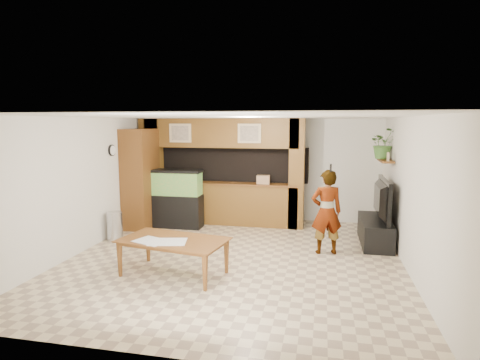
% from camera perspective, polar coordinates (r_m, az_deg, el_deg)
% --- Properties ---
extents(floor, '(6.50, 6.50, 0.00)m').
position_cam_1_polar(floor, '(7.57, -0.75, -11.08)').
color(floor, '#C8B58B').
rests_on(floor, ground).
extents(ceiling, '(6.50, 6.50, 0.00)m').
position_cam_1_polar(ceiling, '(7.16, -0.78, 8.99)').
color(ceiling, white).
rests_on(ceiling, wall_back).
extents(wall_back, '(6.00, 0.00, 6.00)m').
position_cam_1_polar(wall_back, '(10.42, 3.14, 1.53)').
color(wall_back, silver).
rests_on(wall_back, floor).
extents(wall_left, '(0.00, 6.50, 6.50)m').
position_cam_1_polar(wall_left, '(8.42, -21.10, -0.56)').
color(wall_left, silver).
rests_on(wall_left, floor).
extents(wall_right, '(0.00, 6.50, 6.50)m').
position_cam_1_polar(wall_right, '(7.23, 23.15, -2.03)').
color(wall_right, silver).
rests_on(wall_right, floor).
extents(partition, '(4.20, 0.99, 2.60)m').
position_cam_1_polar(partition, '(10.01, -2.78, 1.34)').
color(partition, brown).
rests_on(partition, floor).
extents(wall_clock, '(0.05, 0.25, 0.25)m').
position_cam_1_polar(wall_clock, '(9.20, -17.74, 4.04)').
color(wall_clock, black).
rests_on(wall_clock, wall_left).
extents(wall_shelf, '(0.25, 0.90, 0.04)m').
position_cam_1_polar(wall_shelf, '(9.06, 19.98, 2.62)').
color(wall_shelf, brown).
rests_on(wall_shelf, wall_right).
extents(pantry_cabinet, '(0.59, 0.96, 2.35)m').
position_cam_1_polar(pantry_cabinet, '(9.83, -13.97, 0.19)').
color(pantry_cabinet, brown).
rests_on(pantry_cabinet, floor).
extents(trash_can, '(0.33, 0.33, 0.61)m').
position_cam_1_polar(trash_can, '(9.03, -17.38, -6.27)').
color(trash_can, '#B2B2B7').
rests_on(trash_can, floor).
extents(aquarium, '(1.26, 0.47, 1.39)m').
position_cam_1_polar(aquarium, '(9.74, -9.08, -2.70)').
color(aquarium, black).
rests_on(aquarium, floor).
extents(tv_stand, '(0.57, 1.57, 0.52)m').
position_cam_1_polar(tv_stand, '(8.85, 18.64, -6.92)').
color(tv_stand, black).
rests_on(tv_stand, floor).
extents(television, '(0.19, 1.47, 0.85)m').
position_cam_1_polar(television, '(8.70, 18.84, -2.56)').
color(television, black).
rests_on(television, tv_stand).
extents(photo_frame, '(0.03, 0.13, 0.18)m').
position_cam_1_polar(photo_frame, '(8.74, 20.30, 3.14)').
color(photo_frame, tan).
rests_on(photo_frame, wall_shelf).
extents(potted_plant, '(0.74, 0.69, 0.66)m').
position_cam_1_polar(potted_plant, '(9.24, 19.72, 4.91)').
color(potted_plant, '#3A6729').
rests_on(potted_plant, wall_shelf).
extents(person, '(0.67, 0.52, 1.62)m').
position_cam_1_polar(person, '(7.83, 12.20, -4.45)').
color(person, '#9F7D57').
rests_on(person, floor).
extents(microphone, '(0.04, 0.10, 0.16)m').
position_cam_1_polar(microphone, '(7.53, 12.78, 1.68)').
color(microphone, black).
rests_on(microphone, person).
extents(dining_table, '(1.87, 1.25, 0.61)m').
position_cam_1_polar(dining_table, '(6.77, -9.56, -10.84)').
color(dining_table, brown).
rests_on(dining_table, floor).
extents(newspaper_a, '(0.66, 0.54, 0.01)m').
position_cam_1_polar(newspaper_a, '(6.57, -10.25, -8.64)').
color(newspaper_a, silver).
rests_on(newspaper_a, dining_table).
extents(newspaper_b, '(0.64, 0.56, 0.01)m').
position_cam_1_polar(newspaper_b, '(6.67, -12.50, -8.46)').
color(newspaper_b, silver).
rests_on(newspaper_b, dining_table).
extents(counter_box, '(0.32, 0.22, 0.21)m').
position_cam_1_polar(counter_box, '(9.63, 3.33, 0.05)').
color(counter_box, '#A07956').
rests_on(counter_box, partition).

